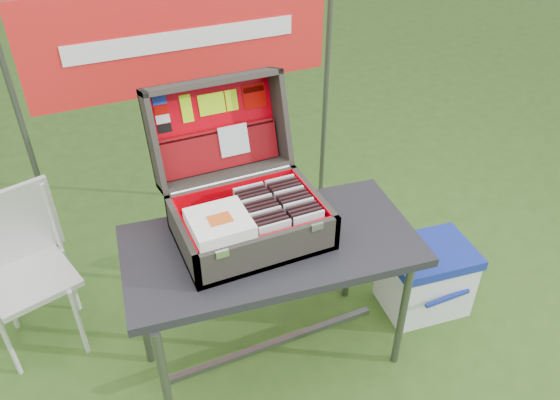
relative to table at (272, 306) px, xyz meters
name	(u,v)px	position (x,y,z in m)	size (l,w,h in m)	color
ground	(270,363)	(-0.02, -0.01, -0.39)	(80.00, 80.00, 0.00)	#33551C
table	(272,306)	(0.00, 0.00, 0.00)	(1.24, 0.62, 0.77)	#232327
table_top	(271,246)	(0.00, 0.00, 0.37)	(1.24, 0.62, 0.04)	#232327
table_leg_fl	(167,395)	(-0.56, -0.25, -0.02)	(0.04, 0.04, 0.73)	#59595B
table_leg_fr	(404,309)	(0.56, -0.25, -0.02)	(0.04, 0.04, 0.73)	#59595B
table_leg_bl	(140,309)	(-0.56, 0.25, -0.02)	(0.04, 0.04, 0.73)	#59595B
table_leg_br	(350,245)	(0.56, 0.25, -0.02)	(0.04, 0.04, 0.73)	#59595B
table_brace	(272,344)	(0.00, 0.00, -0.27)	(1.09, 0.03, 0.03)	#59595B
suitcase	(244,176)	(-0.07, 0.12, 0.66)	(0.61, 0.59, 0.55)	#433F35
suitcase_base_bottom	(251,235)	(-0.07, 0.06, 0.40)	(0.61, 0.43, 0.02)	#433F35
suitcase_base_wall_front	(270,252)	(-0.07, -0.14, 0.47)	(0.61, 0.02, 0.16)	#433F35
suitcase_base_wall_back	(234,197)	(-0.07, 0.27, 0.47)	(0.61, 0.02, 0.16)	#433F35
suitcase_base_wall_left	(183,241)	(-0.36, 0.06, 0.47)	(0.02, 0.43, 0.16)	#433F35
suitcase_base_wall_right	(313,206)	(0.23, 0.06, 0.47)	(0.02, 0.43, 0.16)	#433F35
suitcase_liner_floor	(251,233)	(-0.07, 0.06, 0.41)	(0.56, 0.39, 0.01)	red
suitcase_latch_left	(222,254)	(-0.26, -0.16, 0.54)	(0.05, 0.01, 0.03)	silver
suitcase_latch_right	(317,227)	(0.13, -0.16, 0.54)	(0.05, 0.01, 0.03)	silver
suitcase_hinge	(232,180)	(-0.07, 0.28, 0.55)	(0.02, 0.02, 0.55)	silver
suitcase_lid_back	(214,126)	(-0.07, 0.49, 0.71)	(0.61, 0.43, 0.02)	#433F35
suitcase_lid_rim_far	(211,81)	(-0.07, 0.48, 0.93)	(0.61, 0.02, 0.16)	#433F35
suitcase_lid_rim_near	(226,173)	(-0.07, 0.36, 0.54)	(0.61, 0.02, 0.16)	#433F35
suitcase_lid_rim_left	(153,142)	(-0.36, 0.42, 0.73)	(0.02, 0.43, 0.16)	#433F35
suitcase_lid_rim_right	(280,116)	(0.23, 0.42, 0.73)	(0.02, 0.43, 0.16)	#433F35
suitcase_lid_liner	(215,127)	(-0.07, 0.47, 0.72)	(0.56, 0.38, 0.01)	red
suitcase_liner_wall_front	(269,248)	(-0.07, -0.13, 0.48)	(0.56, 0.01, 0.14)	red
suitcase_liner_wall_back	(235,196)	(-0.07, 0.25, 0.48)	(0.56, 0.01, 0.14)	red
suitcase_liner_wall_left	(186,238)	(-0.34, 0.06, 0.48)	(0.01, 0.39, 0.14)	red
suitcase_liner_wall_right	(310,204)	(0.21, 0.06, 0.48)	(0.01, 0.39, 0.14)	red
suitcase_lid_pocket	(220,149)	(-0.07, 0.42, 0.62)	(0.54, 0.17, 0.03)	maroon
suitcase_pocket_edge	(217,131)	(-0.07, 0.44, 0.71)	(0.53, 0.02, 0.02)	maroon
suitcase_pocket_cd	(234,140)	(0.00, 0.42, 0.66)	(0.14, 0.14, 0.01)	silver
lid_sticker_cc_a	(159,100)	(-0.29, 0.51, 0.87)	(0.06, 0.04, 0.00)	#1933B2
lid_sticker_cc_b	(161,110)	(-0.29, 0.50, 0.83)	(0.06, 0.04, 0.00)	#B90500
lid_sticker_cc_c	(163,119)	(-0.29, 0.49, 0.79)	(0.06, 0.04, 0.00)	white
lid_sticker_cc_d	(165,128)	(-0.29, 0.48, 0.75)	(0.06, 0.04, 0.00)	black
lid_card_neon_tall	(187,109)	(-0.18, 0.50, 0.82)	(0.05, 0.12, 0.00)	#B1F60F
lid_card_neon_main	(212,104)	(-0.07, 0.50, 0.82)	(0.12, 0.09, 0.00)	#B1F60F
lid_card_neon_small	(232,100)	(0.03, 0.50, 0.82)	(0.05, 0.09, 0.00)	#B1F60F
lid_sticker_band	(254,96)	(0.14, 0.50, 0.82)	(0.11, 0.11, 0.00)	#B90500
lid_sticker_band_bar	(253,89)	(0.14, 0.51, 0.84)	(0.10, 0.02, 0.00)	black
cd_left_0	(275,239)	(-0.03, -0.11, 0.49)	(0.13, 0.01, 0.15)	silver
cd_left_1	(273,236)	(-0.03, -0.08, 0.49)	(0.13, 0.01, 0.15)	black
cd_left_2	(270,232)	(-0.03, -0.06, 0.49)	(0.13, 0.01, 0.15)	black
cd_left_3	(268,229)	(-0.03, -0.04, 0.49)	(0.13, 0.01, 0.15)	black
cd_left_4	(266,225)	(-0.03, -0.01, 0.49)	(0.13, 0.01, 0.15)	silver
cd_left_5	(264,222)	(-0.03, 0.01, 0.49)	(0.13, 0.01, 0.15)	black
cd_left_6	(261,219)	(-0.03, 0.04, 0.49)	(0.13, 0.01, 0.15)	black
cd_left_7	(259,216)	(-0.03, 0.06, 0.49)	(0.13, 0.01, 0.15)	black
cd_left_8	(257,212)	(-0.03, 0.08, 0.49)	(0.13, 0.01, 0.15)	silver
cd_left_9	(255,209)	(-0.03, 0.11, 0.49)	(0.13, 0.01, 0.15)	black
cd_left_10	(253,206)	(-0.03, 0.13, 0.49)	(0.13, 0.01, 0.15)	black
cd_left_11	(251,203)	(-0.03, 0.16, 0.49)	(0.13, 0.01, 0.15)	black
cd_left_12	(249,200)	(-0.03, 0.18, 0.49)	(0.13, 0.01, 0.15)	silver
cd_right_0	(309,230)	(0.12, -0.11, 0.49)	(0.13, 0.01, 0.15)	silver
cd_right_1	(306,226)	(0.12, -0.08, 0.49)	(0.13, 0.01, 0.15)	black
cd_right_2	(303,223)	(0.12, -0.06, 0.49)	(0.13, 0.01, 0.15)	black
cd_right_3	(301,220)	(0.12, -0.04, 0.49)	(0.13, 0.01, 0.15)	black
cd_right_4	(298,216)	(0.12, -0.01, 0.49)	(0.13, 0.01, 0.15)	silver
cd_right_5	(296,213)	(0.12, 0.01, 0.49)	(0.13, 0.01, 0.15)	black
cd_right_6	(293,210)	(0.12, 0.04, 0.49)	(0.13, 0.01, 0.15)	black
cd_right_7	(291,207)	(0.12, 0.06, 0.49)	(0.13, 0.01, 0.15)	black
cd_right_8	(289,204)	(0.12, 0.08, 0.49)	(0.13, 0.01, 0.15)	silver
cd_right_9	(286,201)	(0.12, 0.11, 0.49)	(0.13, 0.01, 0.15)	black
cd_right_10	(284,198)	(0.12, 0.13, 0.49)	(0.13, 0.01, 0.15)	black
cd_right_11	(282,195)	(0.12, 0.16, 0.49)	(0.13, 0.01, 0.15)	black
cd_right_12	(280,192)	(0.12, 0.18, 0.49)	(0.13, 0.01, 0.15)	silver
songbook_0	(220,227)	(-0.22, -0.02, 0.55)	(0.23, 0.23, 0.01)	white
songbook_1	(220,226)	(-0.22, -0.02, 0.56)	(0.23, 0.23, 0.01)	white
songbook_2	(220,225)	(-0.22, -0.02, 0.56)	(0.23, 0.23, 0.01)	white
songbook_3	(220,224)	(-0.22, -0.02, 0.57)	(0.23, 0.23, 0.01)	white
songbook_4	(220,223)	(-0.22, -0.02, 0.57)	(0.23, 0.23, 0.01)	white
songbook_5	(219,222)	(-0.22, -0.02, 0.58)	(0.23, 0.23, 0.01)	white
songbook_6	(219,221)	(-0.22, -0.02, 0.58)	(0.23, 0.23, 0.01)	white
songbook_7	(219,220)	(-0.22, -0.02, 0.59)	(0.23, 0.23, 0.01)	white
songbook_8	(219,219)	(-0.22, -0.02, 0.59)	(0.23, 0.23, 0.01)	white
songbook_9	(219,218)	(-0.22, -0.02, 0.60)	(0.23, 0.23, 0.01)	white
songbook_graphic	(220,219)	(-0.22, -0.03, 0.60)	(0.09, 0.07, 0.00)	#D85919
cooler	(425,278)	(0.91, 0.02, -0.19)	(0.45, 0.34, 0.40)	white
cooler_body	(425,281)	(0.91, 0.02, -0.21)	(0.43, 0.32, 0.34)	white
cooler_lid	(431,254)	(0.91, 0.02, -0.02)	(0.45, 0.34, 0.05)	navy
cooler_handle	(447,298)	(0.91, -0.17, -0.17)	(0.27, 0.02, 0.02)	navy
chair	(31,281)	(-1.00, 0.59, 0.03)	(0.38, 0.42, 0.83)	silver
chair_seat	(31,280)	(-1.00, 0.59, 0.04)	(0.38, 0.38, 0.03)	silver
chair_backrest	(17,224)	(-1.00, 0.77, 0.25)	(0.38, 0.03, 0.40)	silver
chair_leg_fl	(8,344)	(-1.16, 0.43, -0.17)	(0.02, 0.02, 0.42)	silver
chair_leg_fr	(79,323)	(-0.84, 0.43, -0.17)	(0.02, 0.02, 0.42)	silver
chair_leg_bl	(6,298)	(-1.16, 0.75, -0.17)	(0.02, 0.02, 0.42)	silver
chair_leg_br	(71,281)	(-0.84, 0.75, -0.17)	(0.02, 0.02, 0.42)	silver
chair_upright_right	(52,217)	(-0.84, 0.77, 0.24)	(0.02, 0.02, 0.40)	silver
cardboard_box	(329,244)	(0.55, 0.45, -0.16)	(0.43, 0.07, 0.45)	olive
banner_post_left	(29,149)	(-0.87, 1.09, 0.46)	(0.03, 0.03, 1.70)	#59595B
banner_post_right	(326,91)	(0.83, 1.09, 0.46)	(0.03, 0.03, 1.70)	#59595B
banner	(183,39)	(-0.02, 1.08, 0.91)	(1.60, 0.01, 0.55)	red
banner_text	(184,40)	(-0.02, 1.07, 0.91)	(1.20, 0.00, 0.10)	white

